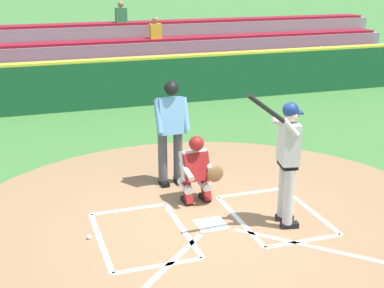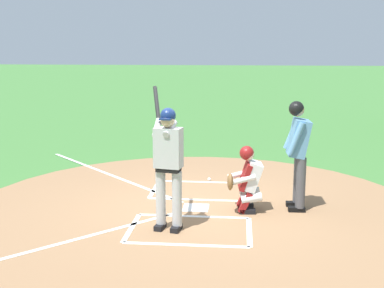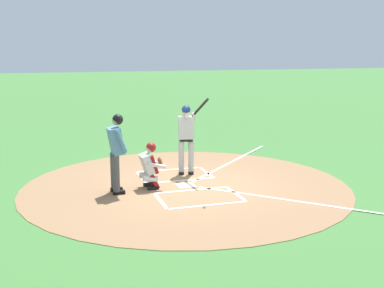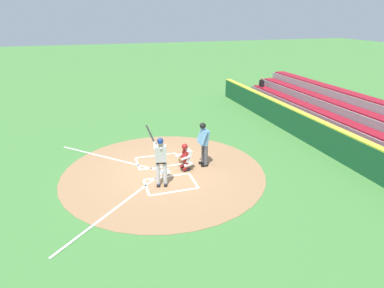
{
  "view_description": "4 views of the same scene",
  "coord_description": "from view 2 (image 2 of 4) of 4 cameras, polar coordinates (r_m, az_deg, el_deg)",
  "views": [
    {
      "loc": [
        2.61,
        6.96,
        3.71
      ],
      "look_at": [
        -0.07,
        -1.12,
        0.91
      ],
      "focal_mm": 51.73,
      "sensor_mm": 36.0,
      "label": 1
    },
    {
      "loc": [
        -8.26,
        -0.72,
        2.79
      ],
      "look_at": [
        0.54,
        0.12,
        1.03
      ],
      "focal_mm": 47.04,
      "sensor_mm": 36.0,
      "label": 2
    },
    {
      "loc": [
        11.22,
        -3.34,
        3.35
      ],
      "look_at": [
        0.01,
        0.15,
        1.05
      ],
      "focal_mm": 45.98,
      "sensor_mm": 36.0,
      "label": 3
    },
    {
      "loc": [
        -11.37,
        2.42,
        5.89
      ],
      "look_at": [
        0.25,
        -1.25,
        0.95
      ],
      "focal_mm": 30.29,
      "sensor_mm": 36.0,
      "label": 4
    }
  ],
  "objects": [
    {
      "name": "home_plate_and_chalk",
      "position": [
        8.85,
        -5.29,
        -7.02
      ],
      "size": [
        7.93,
        4.91,
        0.01
      ],
      "color": "white",
      "rests_on": "dirt_circle"
    },
    {
      "name": "catcher",
      "position": [
        8.48,
        6.29,
        -3.82
      ],
      "size": [
        0.62,
        0.61,
        1.13
      ],
      "color": "black",
      "rests_on": "ground"
    },
    {
      "name": "ground_plane",
      "position": [
        8.74,
        0.44,
        -7.32
      ],
      "size": [
        120.0,
        120.0,
        0.0
      ],
      "primitive_type": "plane",
      "color": "#427A38"
    },
    {
      "name": "plate_umpire",
      "position": [
        8.6,
        11.95,
        -0.45
      ],
      "size": [
        0.59,
        0.42,
        1.86
      ],
      "color": "#4C4C51",
      "rests_on": "ground"
    },
    {
      "name": "batter",
      "position": [
        7.49,
        -2.75,
        -1.75
      ],
      "size": [
        1.03,
        0.58,
        2.13
      ],
      "color": "#BCBCBC",
      "rests_on": "ground"
    },
    {
      "name": "dirt_circle",
      "position": [
        8.74,
        0.44,
        -7.28
      ],
      "size": [
        8.0,
        8.0,
        0.01
      ],
      "primitive_type": "cylinder",
      "color": "#99704C",
      "rests_on": "ground"
    },
    {
      "name": "baseball",
      "position": [
        10.43,
        1.97,
        -4.03
      ],
      "size": [
        0.07,
        0.07,
        0.07
      ],
      "primitive_type": "sphere",
      "color": "white",
      "rests_on": "ground"
    }
  ]
}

